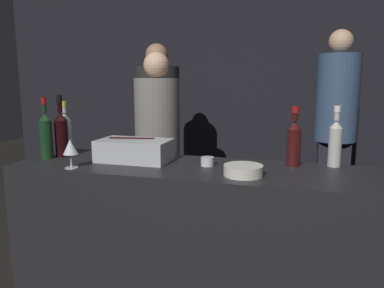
# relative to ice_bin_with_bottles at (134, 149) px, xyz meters

# --- Properties ---
(wall_back_chalkboard) EXTENTS (6.40, 0.06, 2.80)m
(wall_back_chalkboard) POSITION_rel_ice_bin_with_bottles_xyz_m (0.36, 2.43, 0.37)
(wall_back_chalkboard) COLOR black
(wall_back_chalkboard) RESTS_ON ground_plane
(bar_counter) EXTENTS (1.99, 0.56, 0.96)m
(bar_counter) POSITION_rel_ice_bin_with_bottles_xyz_m (0.36, -0.04, -0.55)
(bar_counter) COLOR black
(bar_counter) RESTS_ON ground_plane
(ice_bin_with_bottles) EXTENTS (0.41, 0.24, 0.13)m
(ice_bin_with_bottles) POSITION_rel_ice_bin_with_bottles_xyz_m (0.00, 0.00, 0.00)
(ice_bin_with_bottles) COLOR #B7BABF
(ice_bin_with_bottles) RESTS_ON bar_counter
(bowl_white) EXTENTS (0.19, 0.19, 0.05)m
(bowl_white) POSITION_rel_ice_bin_with_bottles_xyz_m (0.66, -0.16, -0.04)
(bowl_white) COLOR silver
(bowl_white) RESTS_ON bar_counter
(wine_glass) EXTENTS (0.08, 0.08, 0.16)m
(wine_glass) POSITION_rel_ice_bin_with_bottles_xyz_m (-0.24, -0.26, 0.04)
(wine_glass) COLOR silver
(wine_glass) RESTS_ON bar_counter
(candle_votive) EXTENTS (0.07, 0.07, 0.05)m
(candle_votive) POSITION_rel_ice_bin_with_bottles_xyz_m (0.44, -0.00, -0.04)
(candle_votive) COLOR silver
(candle_votive) RESTS_ON bar_counter
(rose_wine_bottle) EXTENTS (0.08, 0.08, 0.33)m
(rose_wine_bottle) POSITION_rel_ice_bin_with_bottles_xyz_m (-0.53, 0.11, 0.07)
(rose_wine_bottle) COLOR #B2B7AD
(rose_wine_bottle) RESTS_ON bar_counter
(red_wine_bottle_burgundy) EXTENTS (0.07, 0.07, 0.37)m
(red_wine_bottle_burgundy) POSITION_rel_ice_bin_with_bottles_xyz_m (-0.53, -0.08, 0.08)
(red_wine_bottle_burgundy) COLOR #143319
(red_wine_bottle_burgundy) RESTS_ON bar_counter
(red_wine_bottle_black_foil) EXTENTS (0.08, 0.08, 0.37)m
(red_wine_bottle_black_foil) POSITION_rel_ice_bin_with_bottles_xyz_m (-0.48, -0.01, 0.08)
(red_wine_bottle_black_foil) COLOR black
(red_wine_bottle_black_foil) RESTS_ON bar_counter
(white_wine_bottle) EXTENTS (0.07, 0.07, 0.33)m
(white_wine_bottle) POSITION_rel_ice_bin_with_bottles_xyz_m (1.11, 0.18, 0.07)
(white_wine_bottle) COLOR #B2B7AD
(white_wine_bottle) RESTS_ON bar_counter
(red_wine_bottle_tall) EXTENTS (0.08, 0.08, 0.33)m
(red_wine_bottle_tall) POSITION_rel_ice_bin_with_bottles_xyz_m (0.89, 0.13, 0.07)
(red_wine_bottle_tall) COLOR #380F0F
(red_wine_bottle_tall) RESTS_ON bar_counter
(person_in_hoodie) EXTENTS (0.42, 0.42, 1.75)m
(person_in_hoodie) POSITION_rel_ice_bin_with_bottles_xyz_m (-0.39, 1.38, -0.06)
(person_in_hoodie) COLOR black
(person_in_hoodie) RESTS_ON ground_plane
(person_blond_tee) EXTENTS (0.37, 0.37, 1.65)m
(person_blond_tee) POSITION_rel_ice_bin_with_bottles_xyz_m (-0.22, 0.94, -0.12)
(person_blond_tee) COLOR black
(person_blond_tee) RESTS_ON ground_plane
(person_grey_polo) EXTENTS (0.37, 0.37, 1.86)m
(person_grey_polo) POSITION_rel_ice_bin_with_bottles_xyz_m (1.23, 1.68, 0.01)
(person_grey_polo) COLOR black
(person_grey_polo) RESTS_ON ground_plane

